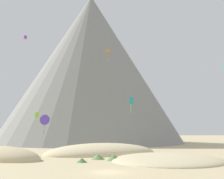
{
  "coord_description": "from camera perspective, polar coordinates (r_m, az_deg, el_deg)",
  "views": [
    {
      "loc": [
        -1.88,
        -35.73,
        4.96
      ],
      "look_at": [
        2.69,
        37.44,
        14.6
      ],
      "focal_mm": 48.27,
      "sensor_mm": 36.0,
      "label": 1
    }
  ],
  "objects": [
    {
      "name": "bush_far_left",
      "position": [
        50.83,
        -2.69,
        -12.6
      ],
      "size": [
        3.31,
        3.31,
        0.85
      ],
      "primitive_type": "cone",
      "rotation": [
        0.0,
        0.0,
        5.28
      ],
      "color": "#668C4C",
      "rests_on": "ground_plane"
    },
    {
      "name": "bush_ridge_crest",
      "position": [
        46.43,
        -5.75,
        -13.18
      ],
      "size": [
        2.37,
        2.37,
        0.66
      ],
      "primitive_type": "cone",
      "rotation": [
        0.0,
        0.0,
        0.85
      ],
      "color": "#568442",
      "rests_on": "ground_plane"
    },
    {
      "name": "kite_violet_high",
      "position": [
        87.37,
        -16.12,
        9.49
      ],
      "size": [
        1.06,
        1.05,
        0.86
      ],
      "rotation": [
        0.0,
        0.0,
        5.28
      ],
      "color": "purple"
    },
    {
      "name": "dune_foreground_left",
      "position": [
        61.74,
        -2.0,
        -12.09
      ],
      "size": [
        27.27,
        22.24,
        4.29
      ],
      "primitive_type": "ellipsoid",
      "rotation": [
        0.0,
        0.0,
        0.42
      ],
      "color": "beige",
      "rests_on": "ground_plane"
    },
    {
      "name": "kite_indigo_low",
      "position": [
        73.19,
        -12.65,
        -5.61
      ],
      "size": [
        2.51,
        1.78,
        4.65
      ],
      "rotation": [
        0.0,
        0.0,
        3.62
      ],
      "color": "#5138B2"
    },
    {
      "name": "kite_lime_low",
      "position": [
        81.09,
        -14.03,
        -4.92
      ],
      "size": [
        1.01,
        0.55,
        3.83
      ],
      "rotation": [
        0.0,
        0.0,
        5.71
      ],
      "color": "#8CD133"
    },
    {
      "name": "ground_plane",
      "position": [
        36.12,
        -0.57,
        -15.38
      ],
      "size": [
        400.0,
        400.0,
        0.0
      ],
      "primitive_type": "plane",
      "color": "#C6B284"
    },
    {
      "name": "rock_massif",
      "position": [
        114.14,
        -4.55,
        3.64
      ],
      "size": [
        96.26,
        96.26,
        56.45
      ],
      "color": "gray",
      "rests_on": "ground_plane"
    },
    {
      "name": "kite_teal_low",
      "position": [
        59.21,
        3.67,
        -2.34
      ],
      "size": [
        0.86,
        0.32,
        3.1
      ],
      "rotation": [
        0.0,
        0.0,
        2.25
      ],
      "color": "teal"
    },
    {
      "name": "dune_foreground_right",
      "position": [
        54.14,
        -20.35,
        -12.29
      ],
      "size": [
        18.31,
        16.26,
        4.32
      ],
      "primitive_type": "ellipsoid",
      "rotation": [
        0.0,
        0.0,
        2.54
      ],
      "color": "#C6B284",
      "rests_on": "ground_plane"
    },
    {
      "name": "kite_orange_high",
      "position": [
        94.21,
        -0.7,
        7.23
      ],
      "size": [
        1.0,
        1.01,
        3.69
      ],
      "rotation": [
        0.0,
        0.0,
        2.64
      ],
      "color": "orange"
    },
    {
      "name": "bush_near_right",
      "position": [
        48.83,
        0.36,
        -12.76
      ],
      "size": [
        2.84,
        2.84,
        0.94
      ],
      "primitive_type": "cone",
      "rotation": [
        0.0,
        0.0,
        1.37
      ],
      "color": "#568442",
      "rests_on": "ground_plane"
    },
    {
      "name": "dune_midground",
      "position": [
        49.51,
        10.48,
        -13.12
      ],
      "size": [
        20.08,
        21.87,
        2.16
      ],
      "primitive_type": "ellipsoid",
      "rotation": [
        0.0,
        0.0,
        1.45
      ],
      "color": "#CCBA8E",
      "rests_on": "ground_plane"
    },
    {
      "name": "kite_cyan_mid",
      "position": [
        63.08,
        20.31,
        3.87
      ],
      "size": [
        0.53,
        0.68,
        0.91
      ],
      "rotation": [
        0.0,
        0.0,
        0.45
      ],
      "color": "#33BCDB"
    },
    {
      "name": "bush_far_right",
      "position": [
        57.49,
        -17.91,
        -11.62
      ],
      "size": [
        3.45,
        3.45,
        0.92
      ],
      "primitive_type": "cone",
      "rotation": [
        0.0,
        0.0,
        5.34
      ],
      "color": "#668C4C",
      "rests_on": "ground_plane"
    },
    {
      "name": "bush_scatter_east",
      "position": [
        49.02,
        7.09,
        -12.66
      ],
      "size": [
        2.59,
        2.59,
        1.0
      ],
      "primitive_type": "cone",
      "rotation": [
        0.0,
        0.0,
        1.52
      ],
      "color": "#386633",
      "rests_on": "ground_plane"
    }
  ]
}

